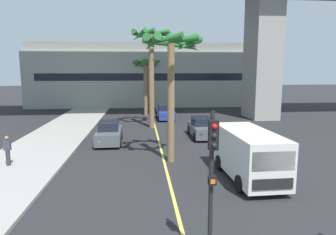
# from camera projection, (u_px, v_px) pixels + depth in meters

# --- Properties ---
(sidewalk_left) EXTENTS (4.80, 80.00, 0.15)m
(sidewalk_left) POSITION_uv_depth(u_px,v_px,m) (17.00, 167.00, 16.31)
(sidewalk_left) COLOR #9E9991
(sidewalk_left) RESTS_ON ground
(lane_stripe_center) EXTENTS (0.14, 56.00, 0.01)m
(lane_stripe_center) POSITION_uv_depth(u_px,v_px,m) (157.00, 135.00, 24.90)
(lane_stripe_center) COLOR #DBCC4C
(lane_stripe_center) RESTS_ON ground
(pier_building_backdrop) EXTENTS (34.61, 8.04, 9.10)m
(pier_building_backdrop) POSITION_uv_depth(u_px,v_px,m) (149.00, 75.00, 46.03)
(pier_building_backdrop) COLOR #ADB2A8
(pier_building_backdrop) RESTS_ON ground
(car_queue_front) EXTENTS (1.93, 4.15, 1.56)m
(car_queue_front) POSITION_uv_depth(u_px,v_px,m) (165.00, 113.00, 32.81)
(car_queue_front) COLOR navy
(car_queue_front) RESTS_ON ground
(car_queue_second) EXTENTS (1.92, 4.15, 1.56)m
(car_queue_second) POSITION_uv_depth(u_px,v_px,m) (109.00, 133.00, 21.96)
(car_queue_second) COLOR #4C5156
(car_queue_second) RESTS_ON ground
(car_queue_third) EXTENTS (1.85, 4.11, 1.56)m
(car_queue_third) POSITION_uv_depth(u_px,v_px,m) (202.00, 128.00, 23.97)
(car_queue_third) COLOR #4C5156
(car_queue_third) RESTS_ON ground
(delivery_van) EXTENTS (2.28, 5.30, 2.36)m
(delivery_van) POSITION_uv_depth(u_px,v_px,m) (249.00, 153.00, 14.56)
(delivery_van) COLOR silver
(delivery_van) RESTS_ON ground
(traffic_light_median_near) EXTENTS (0.24, 0.37, 4.20)m
(traffic_light_median_near) POSITION_uv_depth(u_px,v_px,m) (212.00, 168.00, 7.83)
(traffic_light_median_near) COLOR black
(traffic_light_median_near) RESTS_ON ground
(palm_tree_near_median) EXTENTS (3.64, 3.67, 8.86)m
(palm_tree_near_median) POSITION_uv_depth(u_px,v_px,m) (151.00, 50.00, 26.95)
(palm_tree_near_median) COLOR brown
(palm_tree_near_median) RESTS_ON ground
(palm_tree_mid_median) EXTENTS (3.39, 3.45, 6.75)m
(palm_tree_mid_median) POSITION_uv_depth(u_px,v_px,m) (148.00, 67.00, 41.17)
(palm_tree_mid_median) COLOR brown
(palm_tree_mid_median) RESTS_ON ground
(palm_tree_far_median) EXTENTS (3.41, 3.46, 7.24)m
(palm_tree_far_median) POSITION_uv_depth(u_px,v_px,m) (171.00, 56.00, 16.67)
(palm_tree_far_median) COLOR brown
(palm_tree_far_median) RESTS_ON ground
(palm_tree_farthest_median) EXTENTS (3.03, 3.20, 6.50)m
(palm_tree_farthest_median) POSITION_uv_depth(u_px,v_px,m) (145.00, 72.00, 35.07)
(palm_tree_farthest_median) COLOR brown
(palm_tree_farthest_median) RESTS_ON ground
(pedestrian_near_crosswalk) EXTENTS (0.34, 0.22, 1.62)m
(pedestrian_near_crosswalk) POSITION_uv_depth(u_px,v_px,m) (8.00, 150.00, 16.24)
(pedestrian_near_crosswalk) COLOR #2D2D38
(pedestrian_near_crosswalk) RESTS_ON sidewalk_left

